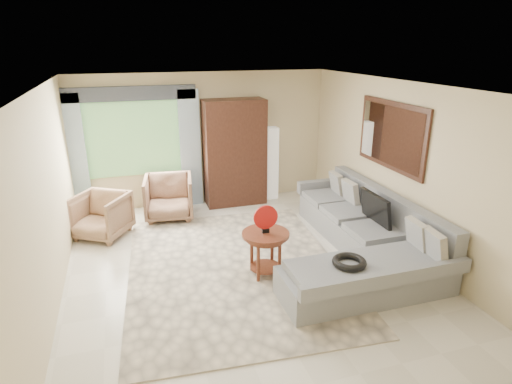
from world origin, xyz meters
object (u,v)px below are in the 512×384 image
object	(u,v)px
coffee_table	(265,253)
potted_plant	(89,204)
armchair_left	(101,216)
armoire	(234,153)
floor_lamp	(271,163)
sectional_sofa	(363,240)
armchair_right	(169,197)
tv_screen	(376,209)

from	to	relation	value
coffee_table	potted_plant	xyz separation A→B (m)	(-2.46, 2.90, -0.05)
armchair_left	armoire	size ratio (longest dim) A/B	0.39
potted_plant	floor_lamp	xyz separation A→B (m)	(3.61, 0.11, 0.45)
sectional_sofa	potted_plant	bearing A→B (deg)	144.85
sectional_sofa	floor_lamp	size ratio (longest dim) A/B	2.31
sectional_sofa	armoire	xyz separation A→B (m)	(-1.23, 2.90, 0.77)
armchair_right	floor_lamp	distance (m)	2.26
sectional_sofa	armchair_left	bearing A→B (deg)	152.28
potted_plant	armchair_left	bearing A→B (deg)	-74.40
coffee_table	armoire	size ratio (longest dim) A/B	0.31
tv_screen	armoire	bearing A→B (deg)	118.54
armchair_left	potted_plant	bearing A→B (deg)	137.63
sectional_sofa	armoire	size ratio (longest dim) A/B	1.65
sectional_sofa	armoire	distance (m)	3.24
armoire	potted_plant	bearing A→B (deg)	-178.93
potted_plant	armchair_right	bearing A→B (deg)	-14.13
coffee_table	floor_lamp	bearing A→B (deg)	69.17
armoire	floor_lamp	xyz separation A→B (m)	(0.80, 0.06, -0.30)
coffee_table	armchair_right	size ratio (longest dim) A/B	0.75
armchair_left	armchair_right	bearing A→B (deg)	54.29
sectional_sofa	coffee_table	world-z (taller)	sectional_sofa
armoire	floor_lamp	distance (m)	0.86
armchair_left	floor_lamp	size ratio (longest dim) A/B	0.55
sectional_sofa	floor_lamp	distance (m)	3.03
armoire	coffee_table	bearing A→B (deg)	-96.71
armchair_left	floor_lamp	bearing A→B (deg)	47.89
sectional_sofa	armchair_left	size ratio (longest dim) A/B	4.20
sectional_sofa	coffee_table	xyz separation A→B (m)	(-1.58, -0.06, 0.06)
sectional_sofa	armoire	world-z (taller)	armoire
sectional_sofa	coffee_table	bearing A→B (deg)	-177.87
coffee_table	sectional_sofa	bearing A→B (deg)	2.13
sectional_sofa	floor_lamp	xyz separation A→B (m)	(-0.43, 2.96, 0.47)
coffee_table	potted_plant	bearing A→B (deg)	130.27
tv_screen	potted_plant	size ratio (longest dim) A/B	1.25
armchair_left	armchair_right	world-z (taller)	armchair_right
potted_plant	tv_screen	bearing A→B (deg)	-32.13
potted_plant	sectional_sofa	bearing A→B (deg)	-35.15
tv_screen	potted_plant	bearing A→B (deg)	147.87
armchair_left	armoire	xyz separation A→B (m)	(2.57, 0.90, 0.67)
armchair_left	tv_screen	bearing A→B (deg)	7.48
floor_lamp	armchair_left	bearing A→B (deg)	-164.13
sectional_sofa	tv_screen	xyz separation A→B (m)	(0.27, 0.14, 0.44)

